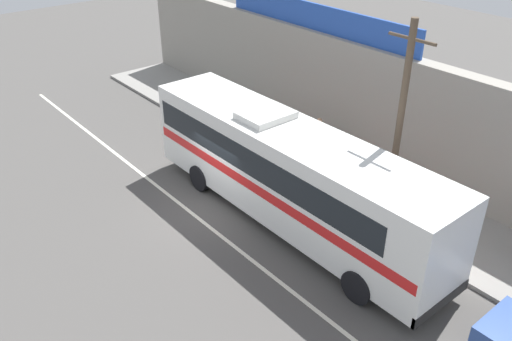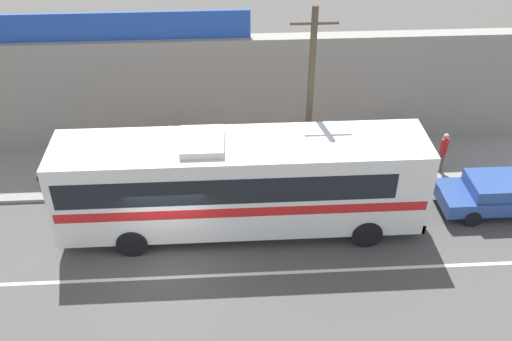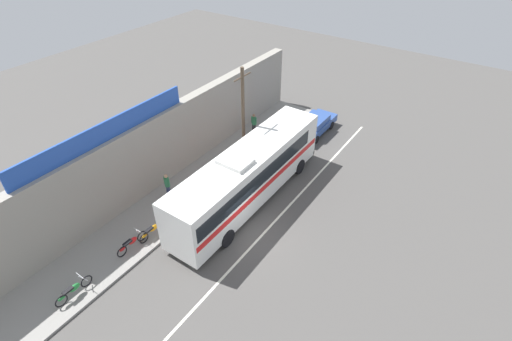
# 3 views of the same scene
# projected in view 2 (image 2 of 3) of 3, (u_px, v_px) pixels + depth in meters

# --- Properties ---
(ground_plane) EXTENTS (70.00, 70.00, 0.00)m
(ground_plane) POSITION_uv_depth(u_px,v_px,m) (170.00, 260.00, 19.25)
(ground_plane) COLOR #4F4C49
(sidewalk_slab) EXTENTS (30.00, 3.60, 0.14)m
(sidewalk_slab) POSITION_uv_depth(u_px,v_px,m) (178.00, 169.00, 23.45)
(sidewalk_slab) COLOR gray
(sidewalk_slab) RESTS_ON ground_plane
(storefront_facade) EXTENTS (30.00, 0.70, 4.80)m
(storefront_facade) POSITION_uv_depth(u_px,v_px,m) (176.00, 94.00, 23.86)
(storefront_facade) COLOR gray
(storefront_facade) RESTS_ON ground_plane
(storefront_billboard) EXTENTS (10.84, 0.12, 1.10)m
(storefront_billboard) POSITION_uv_depth(u_px,v_px,m) (109.00, 26.00, 22.05)
(storefront_billboard) COLOR #234CAD
(storefront_billboard) RESTS_ON storefront_facade
(road_center_stripe) EXTENTS (30.00, 0.14, 0.01)m
(road_center_stripe) POSITION_uv_depth(u_px,v_px,m) (169.00, 277.00, 18.60)
(road_center_stripe) COLOR silver
(road_center_stripe) RESTS_ON ground_plane
(intercity_bus) EXTENTS (12.39, 2.63, 3.78)m
(intercity_bus) POSITION_uv_depth(u_px,v_px,m) (239.00, 181.00, 19.44)
(intercity_bus) COLOR white
(intercity_bus) RESTS_ON ground_plane
(parked_car) EXTENTS (4.53, 1.87, 1.37)m
(parked_car) POSITION_uv_depth(u_px,v_px,m) (501.00, 193.00, 21.04)
(parked_car) COLOR #2D4C93
(parked_car) RESTS_ON ground_plane
(utility_pole) EXTENTS (1.60, 0.22, 7.14)m
(utility_pole) POSITION_uv_depth(u_px,v_px,m) (310.00, 101.00, 20.34)
(utility_pole) COLOR brown
(utility_pole) RESTS_ON sidewalk_slab
(motorcycle_black) EXTENTS (1.96, 0.56, 0.94)m
(motorcycle_black) POSITION_uv_depth(u_px,v_px,m) (61.00, 176.00, 22.23)
(motorcycle_black) COLOR black
(motorcycle_black) RESTS_ON sidewalk_slab
(motorcycle_green) EXTENTS (1.95, 0.56, 0.94)m
(motorcycle_green) POSITION_uv_depth(u_px,v_px,m) (94.00, 178.00, 22.11)
(motorcycle_green) COLOR black
(motorcycle_green) RESTS_ON sidewalk_slab
(pedestrian_near_shop) EXTENTS (0.30, 0.48, 1.73)m
(pedestrian_near_shop) POSITION_uv_depth(u_px,v_px,m) (444.00, 149.00, 22.68)
(pedestrian_near_shop) COLOR brown
(pedestrian_near_shop) RESTS_ON sidewalk_slab
(pedestrian_by_curb) EXTENTS (0.30, 0.48, 1.68)m
(pedestrian_by_curb) POSITION_uv_depth(u_px,v_px,m) (171.00, 140.00, 23.30)
(pedestrian_by_curb) COLOR navy
(pedestrian_by_curb) RESTS_ON sidewalk_slab
(pedestrian_far_left) EXTENTS (0.30, 0.48, 1.70)m
(pedestrian_far_left) POSITION_uv_depth(u_px,v_px,m) (396.00, 134.00, 23.69)
(pedestrian_far_left) COLOR black
(pedestrian_far_left) RESTS_ON sidewalk_slab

